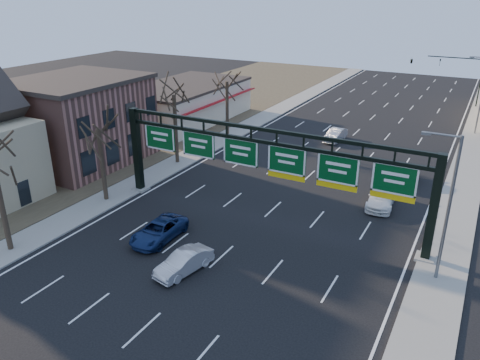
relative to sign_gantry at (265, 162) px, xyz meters
The scene contains 18 objects.
ground 9.24m from the sign_gantry, 91.15° to the right, with size 160.00×160.00×0.00m, color black.
sidewalk_left 18.24m from the sign_gantry, 137.20° to the left, with size 3.00×120.00×0.12m, color gray.
sidewalk_right 18.02m from the sign_gantry, 43.51° to the left, with size 3.00×120.00×0.12m, color gray.
dirt_strip_left 28.25m from the sign_gantry, 154.50° to the left, with size 21.00×120.00×0.06m, color #473D2B.
lane_markings 12.86m from the sign_gantry, 90.76° to the left, with size 21.60×120.00×0.01m, color white.
sign_gantry is the anchor object (origin of this frame).
brick_block 21.87m from the sign_gantry, behind, with size 10.40×12.40×8.30m.
cream_strip 30.24m from the sign_gantry, 135.86° to the left, with size 10.90×18.40×4.70m.
tree_gantry 13.53m from the sign_gantry, 166.97° to the right, with size 3.60×3.60×8.48m.
tree_mid 15.08m from the sign_gantry, 151.63° to the left, with size 3.60×3.60×9.24m.
tree_far 21.57m from the sign_gantry, 127.32° to the left, with size 3.60×3.60×8.86m.
streetlight_near 12.48m from the sign_gantry, ahead, with size 2.15×0.22×9.00m.
traffic_signal_mast 47.33m from the sign_gantry, 83.29° to the left, with size 10.16×0.54×7.00m.
car_blue_suv 8.90m from the sign_gantry, 130.13° to the right, with size 2.20×4.77×1.32m, color navy.
car_silver_sedan 9.54m from the sign_gantry, 98.64° to the right, with size 1.40×4.01×1.32m, color silver.
car_white_wagon 10.62m from the sign_gantry, 43.51° to the left, with size 1.96×4.81×1.40m, color white.
car_grey_far 15.18m from the sign_gantry, 57.91° to the left, with size 1.80×4.48×1.53m, color #45474A.
car_silver_distant 21.93m from the sign_gantry, 93.69° to the left, with size 1.43×4.11×1.36m, color #BBBBC0.
Camera 1 is at (13.57, -20.47, 16.28)m, focal length 35.00 mm.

